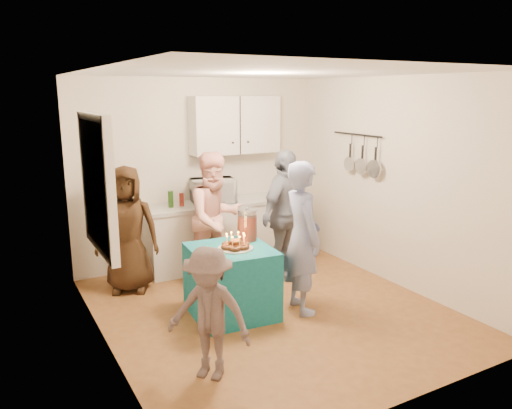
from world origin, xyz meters
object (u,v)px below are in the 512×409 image
party_table (231,281)px  man_birthday (302,237)px  woman_back_center (216,219)px  woman_back_right (284,215)px  counter (222,234)px  microwave (213,191)px  punch_jar (247,226)px  woman_back_left (127,229)px  child_near_left (209,314)px

party_table → man_birthday: man_birthday is taller
woman_back_center → woman_back_right: 0.89m
man_birthday → party_table: bearing=78.3°
counter → party_table: bearing=-112.0°
microwave → counter: bearing=11.4°
party_table → punch_jar: 0.65m
microwave → woman_back_right: woman_back_right is taller
woman_back_center → woman_back_left: bearing=159.0°
punch_jar → child_near_left: (-1.01, -1.21, -0.35)m
counter → woman_back_left: 1.51m
man_birthday → counter: bearing=11.9°
party_table → woman_back_center: 1.09m
party_table → punch_jar: (0.30, 0.18, 0.55)m
woman_back_center → man_birthday: bearing=-74.6°
party_table → woman_back_center: bearing=74.6°
party_table → man_birthday: (0.74, -0.28, 0.47)m
woman_back_left → woman_back_center: woman_back_center is taller
man_birthday → woman_back_left: size_ratio=1.09×
party_table → child_near_left: child_near_left is taller
punch_jar → woman_back_center: woman_back_center is taller
microwave → woman_back_left: woman_back_left is taller
counter → child_near_left: (-1.35, -2.61, 0.15)m
counter → man_birthday: 1.90m
microwave → woman_back_center: bearing=-100.1°
punch_jar → woman_back_center: size_ratio=0.20×
microwave → party_table: size_ratio=0.70×
microwave → man_birthday: size_ratio=0.35×
party_table → punch_jar: bearing=31.6°
woman_back_left → microwave: bearing=38.6°
man_birthday → microwave: bearing=15.9°
microwave → child_near_left: bearing=-103.8°
man_birthday → woman_back_right: 1.06m
microwave → man_birthday: bearing=-71.7°
counter → microwave: (-0.13, 0.00, 0.64)m
counter → party_table: 1.70m
counter → woman_back_center: bearing=-120.8°
child_near_left → microwave: bearing=113.7°
man_birthday → woman_back_left: 2.15m
party_table → counter: bearing=68.0°
man_birthday → child_near_left: size_ratio=1.45×
woman_back_right → child_near_left: bearing=-167.4°
microwave → woman_back_left: bearing=-153.7°
man_birthday → woman_back_left: (-1.53, 1.51, -0.07)m
man_birthday → woman_back_center: bearing=30.2°
counter → child_near_left: bearing=-117.4°
punch_jar → woman_back_left: 1.52m
counter → punch_jar: size_ratio=6.47×
woman_back_right → child_near_left: 2.54m
woman_back_center → child_near_left: bearing=-122.1°
punch_jar → woman_back_center: 0.77m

